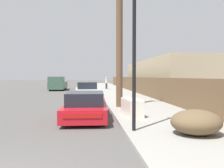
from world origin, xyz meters
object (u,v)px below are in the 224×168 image
at_px(discarded_fridge, 132,107).
at_px(car_parked_mid, 87,91).
at_px(pickup_truck, 58,83).
at_px(brush_pile, 196,122).
at_px(parked_sports_car_red, 86,106).
at_px(street_lamp, 134,38).
at_px(utility_pole, 119,42).
at_px(pedestrian, 106,83).

height_order(discarded_fridge, car_parked_mid, car_parked_mid).
height_order(pickup_truck, brush_pile, pickup_truck).
height_order(parked_sports_car_red, street_lamp, street_lamp).
bearing_deg(brush_pile, pickup_truck, 107.20).
height_order(parked_sports_car_red, car_parked_mid, car_parked_mid).
relative_size(parked_sports_car_red, car_parked_mid, 1.03).
bearing_deg(pickup_truck, car_parked_mid, 109.84).
bearing_deg(utility_pole, pickup_truck, 108.56).
bearing_deg(discarded_fridge, pedestrian, 81.89).
bearing_deg(utility_pole, car_parked_mid, 107.43).
distance_m(car_parked_mid, street_lamp, 12.24).
height_order(pickup_truck, pedestrian, pickup_truck).
distance_m(utility_pole, pedestrian, 18.72).
height_order(discarded_fridge, utility_pole, utility_pole).
xyz_separation_m(car_parked_mid, brush_pile, (3.44, -12.55, -0.15)).
xyz_separation_m(car_parked_mid, pedestrian, (2.70, 12.24, 0.34)).
relative_size(discarded_fridge, street_lamp, 0.31).
bearing_deg(car_parked_mid, parked_sports_car_red, -92.76).
height_order(parked_sports_car_red, brush_pile, parked_sports_car_red).
relative_size(brush_pile, pedestrian, 0.91).
distance_m(discarded_fridge, pedestrian, 21.42).
relative_size(utility_pole, brush_pile, 4.76).
distance_m(discarded_fridge, utility_pole, 4.46).
xyz_separation_m(pickup_truck, pedestrian, (6.75, 0.57, 0.07)).
relative_size(parked_sports_car_red, street_lamp, 0.86).
xyz_separation_m(utility_pole, street_lamp, (-0.31, -5.62, -0.74)).
relative_size(discarded_fridge, parked_sports_car_red, 0.36).
xyz_separation_m(street_lamp, brush_pile, (1.79, -0.69, -2.63)).
xyz_separation_m(parked_sports_car_red, street_lamp, (1.59, -2.87, 2.59)).
distance_m(parked_sports_car_red, street_lamp, 4.18).
height_order(car_parked_mid, brush_pile, car_parked_mid).
relative_size(street_lamp, pedestrian, 3.08).
relative_size(discarded_fridge, pickup_truck, 0.29).
height_order(pickup_truck, utility_pole, utility_pole).
height_order(discarded_fridge, brush_pile, discarded_fridge).
relative_size(discarded_fridge, car_parked_mid, 0.37).
relative_size(car_parked_mid, pedestrian, 2.56).
xyz_separation_m(pickup_truck, street_lamp, (5.71, -23.53, 2.21)).
relative_size(car_parked_mid, brush_pile, 2.82).
relative_size(pickup_truck, pedestrian, 3.30).
distance_m(pickup_truck, utility_pole, 19.13).
bearing_deg(discarded_fridge, pickup_truck, 99.95).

